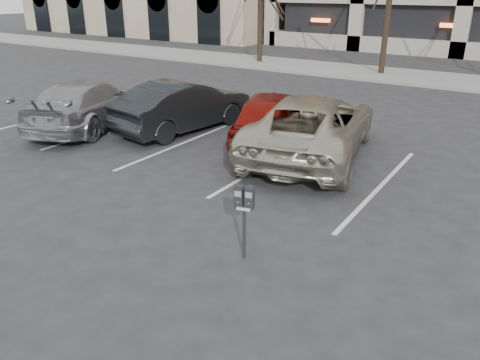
{
  "coord_description": "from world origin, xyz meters",
  "views": [
    {
      "loc": [
        4.01,
        -7.27,
        4.07
      ],
      "look_at": [
        -0.01,
        -1.18,
        1.04
      ],
      "focal_mm": 35.0,
      "sensor_mm": 36.0,
      "label": 1
    }
  ],
  "objects_px": {
    "parking_meter": "(244,204)",
    "car_silver": "(88,104)",
    "car_dark": "(184,106)",
    "suv_silver": "(312,126)",
    "car_red": "(272,116)"
  },
  "relations": [
    {
      "from": "parking_meter",
      "to": "car_silver",
      "type": "height_order",
      "value": "car_silver"
    },
    {
      "from": "car_silver",
      "to": "suv_silver",
      "type": "bearing_deg",
      "value": 170.72
    },
    {
      "from": "suv_silver",
      "to": "car_dark",
      "type": "height_order",
      "value": "suv_silver"
    },
    {
      "from": "car_dark",
      "to": "car_silver",
      "type": "height_order",
      "value": "car_dark"
    },
    {
      "from": "parking_meter",
      "to": "car_dark",
      "type": "relative_size",
      "value": 0.28
    },
    {
      "from": "parking_meter",
      "to": "car_dark",
      "type": "bearing_deg",
      "value": 121.11
    },
    {
      "from": "suv_silver",
      "to": "car_silver",
      "type": "xyz_separation_m",
      "value": [
        -6.89,
        -1.36,
        -0.06
      ]
    },
    {
      "from": "car_red",
      "to": "car_dark",
      "type": "relative_size",
      "value": 0.96
    },
    {
      "from": "suv_silver",
      "to": "car_dark",
      "type": "xyz_separation_m",
      "value": [
        -4.22,
        0.01,
        -0.04
      ]
    },
    {
      "from": "parking_meter",
      "to": "car_silver",
      "type": "relative_size",
      "value": 0.25
    },
    {
      "from": "car_red",
      "to": "car_silver",
      "type": "xyz_separation_m",
      "value": [
        -5.5,
        -1.77,
        -0.02
      ]
    },
    {
      "from": "parking_meter",
      "to": "suv_silver",
      "type": "relative_size",
      "value": 0.21
    },
    {
      "from": "parking_meter",
      "to": "car_red",
      "type": "xyz_separation_m",
      "value": [
        -2.67,
        5.56,
        -0.22
      ]
    },
    {
      "from": "parking_meter",
      "to": "car_red",
      "type": "height_order",
      "value": "car_red"
    },
    {
      "from": "car_dark",
      "to": "car_silver",
      "type": "relative_size",
      "value": 0.91
    }
  ]
}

